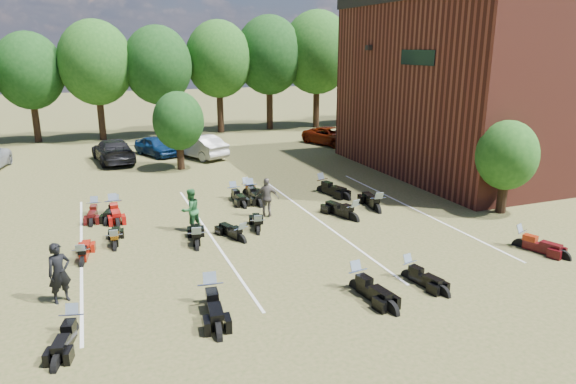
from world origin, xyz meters
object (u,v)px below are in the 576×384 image
car_4 (156,146)px  person_grey (267,198)px  person_green (191,210)px  motorcycle_3 (357,289)px  motorcycle_7 (83,264)px  person_black (59,273)px  motorcycle_0 (74,334)px  motorcycle_14 (95,215)px

car_4 → person_grey: bearing=-102.9°
person_green → motorcycle_3: person_green is taller
motorcycle_7 → car_4: bearing=-97.3°
person_black → motorcycle_3: size_ratio=0.80×
motorcycle_3 → motorcycle_7: motorcycle_3 is taller
motorcycle_0 → motorcycle_3: 8.50m
car_4 → motorcycle_0: 24.20m
car_4 → motorcycle_0: car_4 is taller
person_green → motorcycle_7: person_green is taller
car_4 → motorcycle_3: car_4 is taller
person_green → motorcycle_7: (-4.36, -2.10, -0.92)m
person_black → person_green: size_ratio=1.03×
person_black → motorcycle_3: 9.24m
person_black → person_grey: size_ratio=1.04×
person_black → motorcycle_0: bearing=-105.3°
car_4 → motorcycle_7: size_ratio=1.98×
car_4 → motorcycle_14: 13.61m
car_4 → motorcycle_0: bearing=-125.9°
motorcycle_14 → motorcycle_7: bearing=-88.4°
motorcycle_0 → motorcycle_7: bearing=101.3°
car_4 → motorcycle_7: bearing=-128.3°
person_grey → motorcycle_3: bearing=116.3°
person_green → motorcycle_0: 8.42m
person_green → person_black: bearing=18.9°
person_grey → motorcycle_7: bearing=42.9°
car_4 → motorcycle_3: 24.26m
motorcycle_14 → person_green: bearing=-37.9°
person_green → person_grey: (3.61, 0.59, -0.01)m
motorcycle_3 → person_green: bearing=109.8°
person_green → motorcycle_7: 4.92m
car_4 → motorcycle_0: (-5.31, -23.60, -0.69)m
person_grey → motorcycle_0: person_grey is taller
person_grey → motorcycle_7: (-7.97, -2.70, -0.91)m
motorcycle_0 → motorcycle_7: 4.90m
person_black → motorcycle_7: size_ratio=0.93×
person_green → motorcycle_14: person_green is taller
person_green → motorcycle_0: size_ratio=0.87×
person_black → person_grey: bearing=8.4°
person_green → motorcycle_0: person_green is taller
person_black → person_green: bearing=20.4°
motorcycle_0 → motorcycle_3: (8.49, -0.44, 0.00)m
person_black → person_grey: person_black is taller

